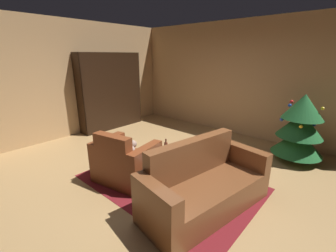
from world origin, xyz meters
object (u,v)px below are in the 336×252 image
(couch_red, at_px, (204,187))
(bottle_on_table, at_px, (166,148))
(book_stack_on_table, at_px, (177,155))
(coffee_table, at_px, (174,159))
(decorated_tree, at_px, (300,128))
(armchair_red, at_px, (125,163))
(bookshelf_unit, at_px, (114,92))

(couch_red, relative_size, bottle_on_table, 7.64)
(book_stack_on_table, distance_m, bottle_on_table, 0.27)
(coffee_table, bearing_deg, decorated_tree, 59.48)
(armchair_red, bearing_deg, bottle_on_table, 52.03)
(armchair_red, height_order, book_stack_on_table, armchair_red)
(armchair_red, bearing_deg, decorated_tree, 54.58)
(bottle_on_table, distance_m, decorated_tree, 2.59)
(bookshelf_unit, relative_size, decorated_tree, 1.56)
(armchair_red, distance_m, couch_red, 1.35)
(decorated_tree, bearing_deg, armchair_red, -125.42)
(coffee_table, relative_size, bottle_on_table, 2.99)
(decorated_tree, bearing_deg, bottle_on_table, -124.76)
(bookshelf_unit, height_order, coffee_table, bookshelf_unit)
(bookshelf_unit, bearing_deg, decorated_tree, 12.13)
(bookshelf_unit, relative_size, couch_red, 1.06)
(couch_red, relative_size, book_stack_on_table, 8.36)
(book_stack_on_table, bearing_deg, armchair_red, -144.20)
(bottle_on_table, bearing_deg, coffee_table, -7.94)
(coffee_table, bearing_deg, bottle_on_table, 172.06)
(bookshelf_unit, bearing_deg, book_stack_on_table, -20.25)
(armchair_red, relative_size, couch_red, 0.55)
(bookshelf_unit, xyz_separation_m, coffee_table, (3.20, -1.19, -0.59))
(armchair_red, xyz_separation_m, decorated_tree, (1.89, 2.65, 0.37))
(bookshelf_unit, relative_size, book_stack_on_table, 8.89)
(bookshelf_unit, relative_size, coffee_table, 2.72)
(couch_red, height_order, book_stack_on_table, couch_red)
(couch_red, bearing_deg, bookshelf_unit, 160.04)
(book_stack_on_table, relative_size, bottle_on_table, 0.91)
(couch_red, height_order, coffee_table, couch_red)
(bookshelf_unit, distance_m, coffee_table, 3.47)
(bookshelf_unit, distance_m, book_stack_on_table, 3.51)
(armchair_red, bearing_deg, bookshelf_unit, 146.76)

